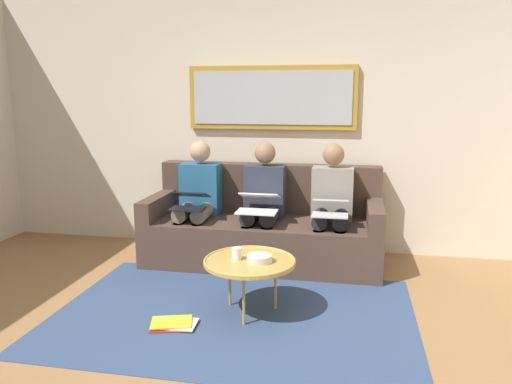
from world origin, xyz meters
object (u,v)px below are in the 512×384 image
at_px(couch, 264,228).
at_px(person_middle, 263,200).
at_px(cup, 237,254).
at_px(bowl, 259,258).
at_px(coffee_table, 250,262).
at_px(laptop_silver, 330,207).
at_px(person_right, 198,197).
at_px(magazine_stack, 173,324).
at_px(laptop_white, 258,203).
at_px(laptop_black, 190,201).
at_px(person_left, 332,202).
at_px(framed_mirror, 271,98).

bearing_deg(couch, person_middle, 90.00).
distance_m(cup, bowl, 0.17).
height_order(coffee_table, laptop_silver, laptop_silver).
height_order(bowl, person_right, person_right).
bearing_deg(coffee_table, magazine_stack, 33.49).
relative_size(couch, cup, 24.44).
xyz_separation_m(laptop_white, laptop_black, (0.64, 0.01, -0.01)).
xyz_separation_m(coffee_table, person_right, (0.75, -1.15, 0.21)).
bearing_deg(person_left, bowl, 68.70).
height_order(framed_mirror, person_right, framed_mirror).
bearing_deg(person_right, laptop_white, 159.91).
height_order(couch, coffee_table, couch).
xyz_separation_m(couch, person_right, (0.64, 0.07, 0.30)).
height_order(cup, magazine_stack, cup).
bearing_deg(laptop_silver, person_left, -90.00).
height_order(bowl, person_left, person_left).
bearing_deg(person_right, couch, -173.87).
bearing_deg(laptop_silver, cup, 55.25).
bearing_deg(person_middle, person_right, 0.00).
xyz_separation_m(person_left, person_middle, (0.64, 0.00, 0.00)).
relative_size(person_right, magazine_stack, 3.34).
relative_size(coffee_table, laptop_white, 1.76).
bearing_deg(laptop_white, laptop_silver, 178.43).
xyz_separation_m(person_left, laptop_white, (0.64, 0.23, 0.02)).
distance_m(framed_mirror, person_left, 1.23).
relative_size(couch, person_middle, 1.93).
xyz_separation_m(bowl, person_left, (-0.46, -1.17, 0.18)).
relative_size(laptop_white, magazine_stack, 1.11).
xyz_separation_m(couch, person_middle, (0.00, 0.07, 0.30)).
relative_size(couch, person_left, 1.93).
bearing_deg(person_right, coffee_table, 123.10).
height_order(laptop_white, laptop_black, laptop_white).
height_order(laptop_white, magazine_stack, laptop_white).
bearing_deg(laptop_black, laptop_silver, 179.55).
bearing_deg(framed_mirror, laptop_black, 47.51).
distance_m(framed_mirror, laptop_black, 1.32).
relative_size(cup, person_left, 0.08).
bearing_deg(framed_mirror, person_right, 35.53).
relative_size(laptop_black, magazine_stack, 1.00).
distance_m(framed_mirror, person_middle, 1.05).
relative_size(person_middle, person_right, 1.00).
xyz_separation_m(person_middle, person_right, (0.64, 0.00, 0.00)).
height_order(coffee_table, person_middle, person_middle).
bearing_deg(laptop_black, person_middle, -159.31).
xyz_separation_m(cup, person_middle, (0.01, -1.15, 0.16)).
height_order(couch, laptop_white, couch).
bearing_deg(laptop_silver, person_middle, -21.47).
bearing_deg(person_right, cup, 119.57).
relative_size(coffee_table, person_right, 0.59).
xyz_separation_m(bowl, laptop_silver, (-0.46, -0.92, 0.19)).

